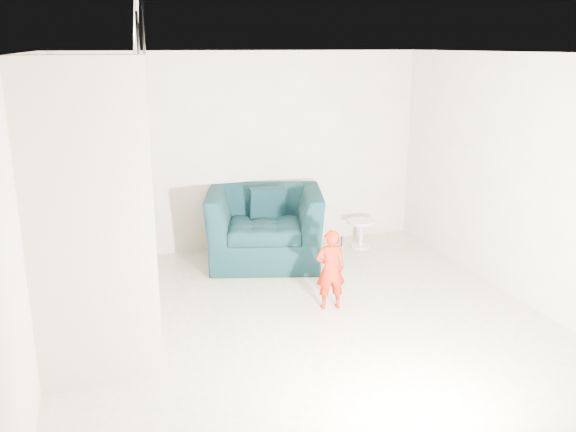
# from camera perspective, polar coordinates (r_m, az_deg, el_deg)

# --- Properties ---
(floor) EXTENTS (5.50, 5.50, 0.00)m
(floor) POSITION_cam_1_polar(r_m,az_deg,el_deg) (6.28, 1.96, -10.48)
(floor) COLOR gray
(floor) RESTS_ON ground
(ceiling) EXTENTS (5.50, 5.50, 0.00)m
(ceiling) POSITION_cam_1_polar(r_m,az_deg,el_deg) (5.63, 2.23, 15.00)
(ceiling) COLOR silver
(ceiling) RESTS_ON back_wall
(back_wall) EXTENTS (5.00, 0.00, 5.00)m
(back_wall) POSITION_cam_1_polar(r_m,az_deg,el_deg) (8.40, -4.13, 5.95)
(back_wall) COLOR #B3A592
(back_wall) RESTS_ON floor
(front_wall) EXTENTS (5.00, 0.00, 5.00)m
(front_wall) POSITION_cam_1_polar(r_m,az_deg,el_deg) (3.48, 17.37, -9.19)
(front_wall) COLOR #B3A592
(front_wall) RESTS_ON floor
(left_wall) EXTENTS (0.00, 5.50, 5.50)m
(left_wall) POSITION_cam_1_polar(r_m,az_deg,el_deg) (5.54, -23.15, -0.44)
(left_wall) COLOR #B3A592
(left_wall) RESTS_ON floor
(right_wall) EXTENTS (0.00, 5.50, 5.50)m
(right_wall) POSITION_cam_1_polar(r_m,az_deg,el_deg) (7.02, 21.76, 2.93)
(right_wall) COLOR #B3A592
(right_wall) RESTS_ON floor
(armchair) EXTENTS (1.76, 1.62, 0.96)m
(armchair) POSITION_cam_1_polar(r_m,az_deg,el_deg) (7.99, -2.19, -0.95)
(armchair) COLOR black
(armchair) RESTS_ON floor
(toddler) EXTENTS (0.34, 0.25, 0.89)m
(toddler) POSITION_cam_1_polar(r_m,az_deg,el_deg) (6.58, 3.99, -5.01)
(toddler) COLOR #972004
(toddler) RESTS_ON floor
(side_table) EXTENTS (0.40, 0.40, 0.40)m
(side_table) POSITION_cam_1_polar(r_m,az_deg,el_deg) (8.64, 6.84, -1.23)
(side_table) COLOR silver
(side_table) RESTS_ON floor
(staircase) EXTENTS (1.02, 3.03, 3.62)m
(staircase) POSITION_cam_1_polar(r_m,az_deg,el_deg) (6.14, -17.65, -2.31)
(staircase) COLOR #ADA089
(staircase) RESTS_ON floor
(cushion) EXTENTS (0.47, 0.22, 0.47)m
(cushion) POSITION_cam_1_polar(r_m,az_deg,el_deg) (8.15, -2.00, 1.18)
(cushion) COLOR black
(cushion) RESTS_ON armchair
(throw) EXTENTS (0.04, 0.44, 0.49)m
(throw) POSITION_cam_1_polar(r_m,az_deg,el_deg) (7.79, -6.80, -0.55)
(throw) COLOR black
(throw) RESTS_ON armchair
(phone) EXTENTS (0.04, 0.05, 0.10)m
(phone) POSITION_cam_1_polar(r_m,az_deg,el_deg) (6.46, 5.04, -2.35)
(phone) COLOR black
(phone) RESTS_ON toddler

